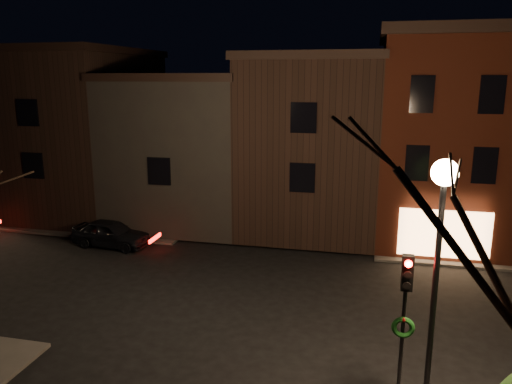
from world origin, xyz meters
TOP-DOWN VIEW (x-y plane):
  - ground at (0.00, 0.00)m, footprint 120.00×120.00m
  - sidewalk_far_left at (-20.00, 20.00)m, footprint 30.00×30.00m
  - corner_building at (8.00, 9.47)m, footprint 6.50×8.50m
  - row_building_a at (1.50, 10.50)m, footprint 7.30×10.30m
  - row_building_b at (-5.75, 10.50)m, footprint 7.80×10.30m
  - row_building_c at (-13.00, 10.50)m, footprint 7.30×10.30m
  - street_lamp_near at (6.20, -6.00)m, footprint 0.60×0.60m
  - traffic_signal at (5.60, -5.51)m, footprint 0.58×0.38m
  - parked_car_a at (-7.95, 4.20)m, footprint 4.12×1.97m

SIDE VIEW (x-z plane):
  - ground at x=0.00m, z-range 0.00..0.00m
  - sidewalk_far_left at x=-20.00m, z-range 0.00..0.12m
  - parked_car_a at x=-7.95m, z-range 0.00..1.36m
  - traffic_signal at x=5.60m, z-range 0.78..4.83m
  - row_building_b at x=-5.75m, z-range 0.13..8.53m
  - row_building_a at x=1.50m, z-range 0.13..9.53m
  - row_building_c at x=-13.00m, z-range 0.13..10.03m
  - street_lamp_near at x=6.20m, z-range 1.94..8.42m
  - corner_building at x=8.00m, z-range 0.15..10.65m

